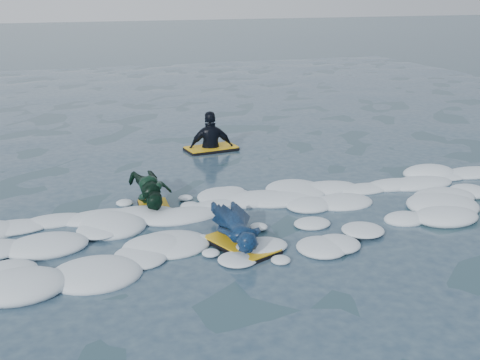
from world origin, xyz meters
name	(u,v)px	position (x,y,z in m)	size (l,w,h in m)	color
ground	(248,243)	(0.00, 0.00, 0.00)	(120.00, 120.00, 0.00)	#192C3D
foam_band	(227,219)	(0.00, 1.03, 0.00)	(12.00, 3.10, 0.30)	white
prone_woman_unit	(237,228)	(-0.14, 0.10, 0.23)	(0.98, 1.75, 0.44)	black
prone_child_unit	(152,192)	(-1.02, 1.96, 0.27)	(0.74, 1.39, 0.54)	black
waiting_rider_unit	(211,149)	(0.97, 5.19, 0.03)	(1.25, 0.79, 1.76)	black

